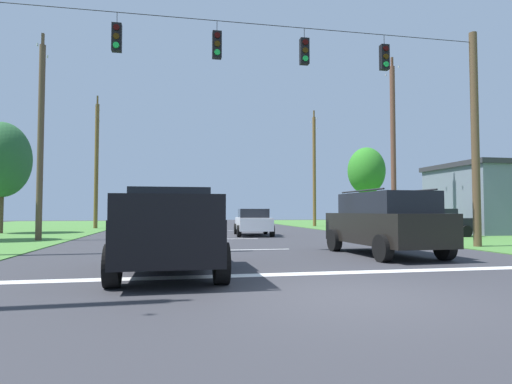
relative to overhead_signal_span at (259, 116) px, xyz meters
name	(u,v)px	position (x,y,z in m)	size (l,w,h in m)	color
ground_plane	(352,296)	(0.01, -7.89, -4.76)	(120.00, 120.00, 0.00)	#333338
shoulder_grass_right	(499,235)	(15.71, 7.11, -4.74)	(16.00, 80.00, 0.03)	#457A34
stop_bar_stripe	(306,274)	(0.01, -5.41, -4.75)	(14.63, 0.45, 0.01)	white
lane_dash_0	(256,250)	(0.01, 0.59, -4.75)	(0.15, 2.50, 0.01)	white
lane_dash_1	(233,239)	(0.01, 6.65, -4.75)	(0.15, 2.50, 0.01)	white
lane_dash_2	(216,230)	(0.01, 15.77, -4.75)	(0.15, 2.50, 0.01)	white
lane_dash_3	(211,228)	(0.01, 19.50, -4.75)	(0.15, 2.50, 0.01)	white
lane_dash_4	(202,224)	(0.01, 32.25, -4.75)	(0.15, 2.50, 0.01)	white
overhead_signal_span	(259,116)	(0.00, 0.00, 0.00)	(17.66, 0.31, 8.47)	brown
pickup_truck	(169,230)	(-3.01, -4.47, -3.79)	(2.30, 5.41, 1.95)	black
suv_black	(384,222)	(3.64, -2.13, -3.70)	(2.36, 4.87, 2.05)	black
distant_car_crossing_white	(253,222)	(1.53, 9.36, -3.97)	(2.31, 4.44, 1.52)	silver
distant_car_oncoming	(431,222)	(10.76, 6.18, -3.97)	(4.32, 2.05, 1.52)	black
utility_pole_mid_right	(393,148)	(9.73, 8.25, 0.38)	(0.30, 1.60, 10.54)	brown
utility_pole_far_right	(314,168)	(9.55, 22.08, 0.51)	(0.29, 1.74, 10.59)	brown
utility_pole_mid_left	(41,139)	(-9.17, 6.92, 0.08)	(0.28, 1.63, 9.91)	brown
utility_pole_far_left	(96,163)	(-9.08, 20.96, 0.51)	(0.31, 1.94, 10.68)	brown
tree_roadside_far_right	(366,171)	(13.55, 19.80, 0.13)	(3.24, 3.24, 6.96)	brown
tree_roadside_left	(1,160)	(-13.50, 14.12, -0.18)	(3.47, 3.47, 6.95)	brown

